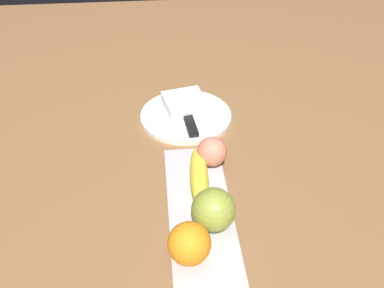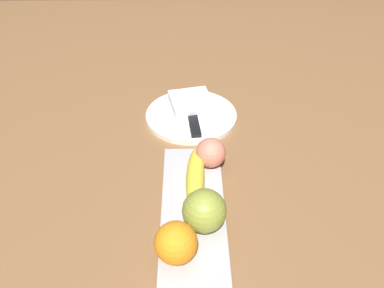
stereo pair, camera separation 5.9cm
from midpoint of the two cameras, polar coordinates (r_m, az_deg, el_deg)
name	(u,v)px [view 1 (the left image)]	position (r m, az deg, el deg)	size (l,w,h in m)	color
ground_plane	(182,216)	(0.84, -3.47, -9.80)	(2.40, 2.40, 0.00)	brown
fruit_tray	(200,212)	(0.84, -0.96, -9.31)	(0.38, 0.12, 0.02)	#B5B2B7
apple	(213,210)	(0.78, 0.72, -8.96)	(0.08, 0.08, 0.08)	olive
banana	(199,177)	(0.87, -0.97, -4.59)	(0.19, 0.04, 0.04)	gold
orange_near_apple	(189,243)	(0.73, -2.76, -13.39)	(0.08, 0.08, 0.08)	orange
peach	(212,152)	(0.91, 0.87, -1.08)	(0.07, 0.07, 0.07)	#DC7961
dinner_plate	(186,116)	(1.09, -2.38, 3.81)	(0.24, 0.24, 0.01)	white
folded_napkin	(185,103)	(1.11, -2.50, 5.53)	(0.11, 0.10, 0.03)	white
knife	(189,122)	(1.05, -1.97, 3.00)	(0.18, 0.04, 0.01)	silver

